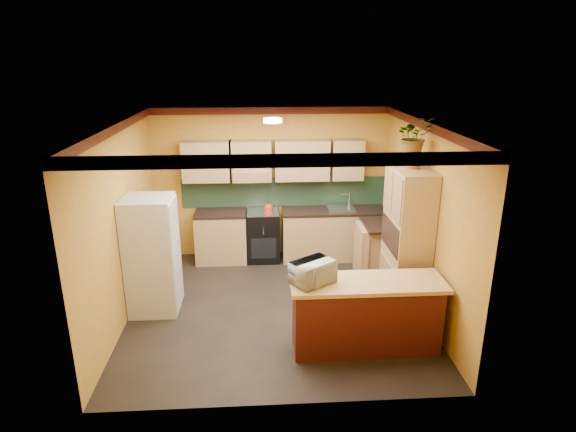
{
  "coord_description": "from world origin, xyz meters",
  "views": [
    {
      "loc": [
        -0.22,
        -6.33,
        3.54
      ],
      "look_at": [
        0.21,
        0.45,
        1.27
      ],
      "focal_mm": 30.0,
      "sensor_mm": 36.0,
      "label": 1
    }
  ],
  "objects_px": {
    "fridge": "(152,255)",
    "pantry": "(407,241)",
    "base_cabinets_back": "(298,235)",
    "stove": "(263,235)",
    "microwave": "(313,272)",
    "breakfast_bar": "(366,317)"
  },
  "relations": [
    {
      "from": "base_cabinets_back",
      "to": "pantry",
      "type": "height_order",
      "value": "pantry"
    },
    {
      "from": "fridge",
      "to": "microwave",
      "type": "xyz_separation_m",
      "value": [
        2.16,
        -1.16,
        0.22
      ]
    },
    {
      "from": "base_cabinets_back",
      "to": "fridge",
      "type": "xyz_separation_m",
      "value": [
        -2.22,
        -1.73,
        0.41
      ]
    },
    {
      "from": "fridge",
      "to": "stove",
      "type": "bearing_deg",
      "value": 47.37
    },
    {
      "from": "fridge",
      "to": "breakfast_bar",
      "type": "distance_m",
      "value": 3.09
    },
    {
      "from": "fridge",
      "to": "pantry",
      "type": "bearing_deg",
      "value": -3.19
    },
    {
      "from": "breakfast_bar",
      "to": "microwave",
      "type": "bearing_deg",
      "value": 180.0
    },
    {
      "from": "pantry",
      "to": "breakfast_bar",
      "type": "relative_size",
      "value": 1.17
    },
    {
      "from": "base_cabinets_back",
      "to": "stove",
      "type": "bearing_deg",
      "value": -180.0
    },
    {
      "from": "base_cabinets_back",
      "to": "stove",
      "type": "xyz_separation_m",
      "value": [
        -0.62,
        -0.0,
        0.02
      ]
    },
    {
      "from": "base_cabinets_back",
      "to": "fridge",
      "type": "bearing_deg",
      "value": -142.01
    },
    {
      "from": "base_cabinets_back",
      "to": "pantry",
      "type": "bearing_deg",
      "value": -54.55
    },
    {
      "from": "base_cabinets_back",
      "to": "pantry",
      "type": "xyz_separation_m",
      "value": [
        1.38,
        -1.94,
        0.61
      ]
    },
    {
      "from": "fridge",
      "to": "microwave",
      "type": "bearing_deg",
      "value": -28.35
    },
    {
      "from": "pantry",
      "to": "microwave",
      "type": "height_order",
      "value": "pantry"
    },
    {
      "from": "stove",
      "to": "pantry",
      "type": "bearing_deg",
      "value": -44.02
    },
    {
      "from": "microwave",
      "to": "stove",
      "type": "bearing_deg",
      "value": 66.03
    },
    {
      "from": "base_cabinets_back",
      "to": "fridge",
      "type": "height_order",
      "value": "fridge"
    },
    {
      "from": "microwave",
      "to": "fridge",
      "type": "bearing_deg",
      "value": 116.72
    },
    {
      "from": "pantry",
      "to": "microwave",
      "type": "xyz_separation_m",
      "value": [
        -1.44,
        -0.96,
        0.02
      ]
    },
    {
      "from": "pantry",
      "to": "microwave",
      "type": "bearing_deg",
      "value": -146.24
    },
    {
      "from": "base_cabinets_back",
      "to": "stove",
      "type": "height_order",
      "value": "stove"
    }
  ]
}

